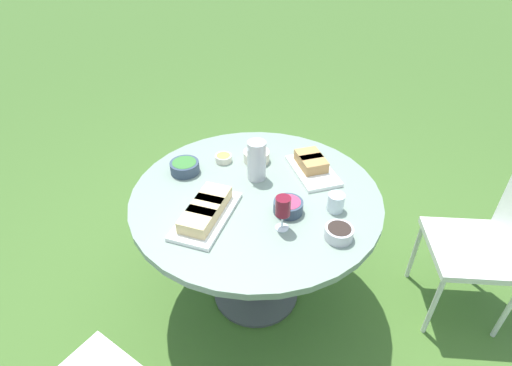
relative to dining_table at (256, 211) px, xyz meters
The scene contains 13 objects.
ground_plane 0.64m from the dining_table, ahead, with size 40.00×40.00×0.00m, color #446B2B.
dining_table is the anchor object (origin of this frame).
chair_near_right 1.20m from the dining_table, 144.94° to the left, with size 0.60×0.60×0.89m.
water_pitcher 0.25m from the dining_table, 122.02° to the right, with size 0.10×0.09×0.21m.
wine_glass 0.36m from the dining_table, 83.18° to the left, with size 0.07×0.07×0.17m.
platter_bread_main 0.38m from the dining_table, behind, with size 0.27×0.37×0.08m.
platter_charcuterie 0.33m from the dining_table, ahead, with size 0.43×0.41×0.08m.
bowl_fries 0.36m from the dining_table, 88.83° to the right, with size 0.09×0.09×0.04m.
bowl_salad 0.44m from the dining_table, 56.80° to the right, with size 0.15×0.15×0.06m.
bowl_olives 0.49m from the dining_table, 107.47° to the left, with size 0.12×0.12×0.05m.
bowl_dip_red 0.25m from the dining_table, 105.40° to the left, with size 0.14×0.14×0.06m.
bowl_dip_cream 0.32m from the dining_table, 121.27° to the right, with size 0.14×0.14×0.06m.
cup_water_near 0.42m from the dining_table, 130.01° to the left, with size 0.08×0.08×0.09m.
Camera 1 is at (0.79, 1.33, 1.95)m, focal length 28.00 mm.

